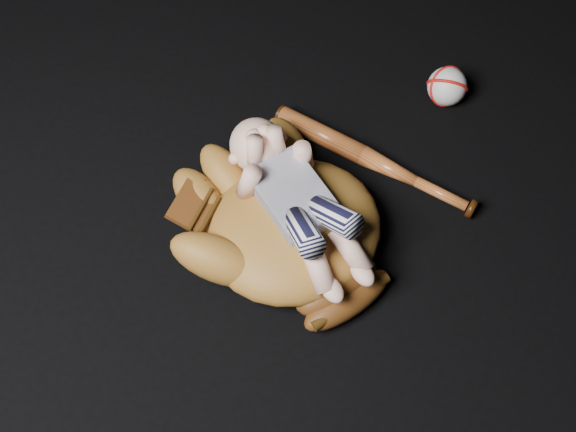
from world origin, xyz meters
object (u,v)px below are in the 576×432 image
Objects in this scene: baseball_glove at (294,224)px; baseball_bat at (374,161)px; baseball at (447,86)px; newborn_baby at (302,204)px.

baseball_glove is 0.24m from baseball_bat.
baseball_bat is 5.35× the size of baseball.
baseball_glove is 5.56× the size of baseball.
newborn_baby is at bearing -156.64° from baseball_bat.
newborn_baby is 0.47m from baseball.
baseball is at bearing 18.42° from newborn_baby.
baseball_bat is at bearing 12.38° from baseball_glove.
baseball_glove is at bearing -158.40° from baseball_bat.
baseball reaches higher than baseball_bat.
baseball is at bearing 12.13° from baseball_glove.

